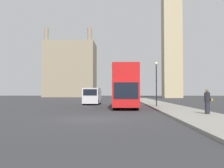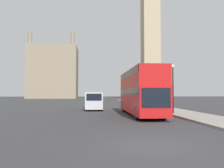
{
  "view_description": "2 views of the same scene",
  "coord_description": "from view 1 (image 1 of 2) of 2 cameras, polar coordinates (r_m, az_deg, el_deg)",
  "views": [
    {
      "loc": [
        1.87,
        -15.34,
        1.59
      ],
      "look_at": [
        0.76,
        11.43,
        2.58
      ],
      "focal_mm": 40.0,
      "sensor_mm": 36.0,
      "label": 1
    },
    {
      "loc": [
        -2.43,
        -8.94,
        2.13
      ],
      "look_at": [
        -0.04,
        19.11,
        3.37
      ],
      "focal_mm": 35.0,
      "sensor_mm": 36.0,
      "label": 2
    }
  ],
  "objects": [
    {
      "name": "ground_plane",
      "position": [
        15.53,
        -4.59,
        -7.99
      ],
      "size": [
        300.0,
        300.0,
        0.0
      ],
      "primitive_type": "plane",
      "color": "#333335"
    },
    {
      "name": "sidewalk_strip",
      "position": [
        16.22,
        20.66,
        -7.35
      ],
      "size": [
        3.82,
        120.0,
        0.15
      ],
      "color": "gray",
      "rests_on": "ground_plane"
    },
    {
      "name": "clock_tower",
      "position": [
        93.6,
        13.4,
        17.41
      ],
      "size": [
        6.68,
        6.85,
        63.89
      ],
      "color": "tan",
      "rests_on": "ground_plane"
    },
    {
      "name": "building_block_distant",
      "position": [
        106.97,
        -9.42,
        3.19
      ],
      "size": [
        20.56,
        14.22,
        27.75
      ],
      "color": "gray",
      "rests_on": "ground_plane"
    },
    {
      "name": "red_double_decker_bus",
      "position": [
        27.79,
        3.05,
        -0.31
      ],
      "size": [
        2.54,
        11.2,
        4.4
      ],
      "color": "red",
      "rests_on": "ground_plane"
    },
    {
      "name": "white_van",
      "position": [
        35.09,
        -4.55,
        -2.7
      ],
      "size": [
        2.16,
        5.04,
        2.29
      ],
      "color": "silver",
      "rests_on": "ground_plane"
    },
    {
      "name": "pedestrian",
      "position": [
        18.55,
        20.96,
        -3.77
      ],
      "size": [
        0.54,
        0.38,
        1.73
      ],
      "color": "#23232D",
      "rests_on": "sidewalk_strip"
    },
    {
      "name": "street_lamp",
      "position": [
        28.4,
        10.1,
        1.71
      ],
      "size": [
        0.36,
        0.36,
        4.96
      ],
      "color": "black",
      "rests_on": "sidewalk_strip"
    }
  ]
}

